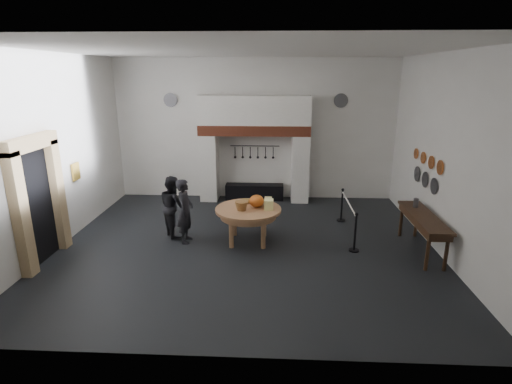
{
  "coord_description": "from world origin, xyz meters",
  "views": [
    {
      "loc": [
        0.68,
        -8.93,
        4.04
      ],
      "look_at": [
        0.23,
        0.03,
        1.35
      ],
      "focal_mm": 28.0,
      "sensor_mm": 36.0,
      "label": 1
    }
  ],
  "objects_px": {
    "iron_range": "(255,192)",
    "visitor_far": "(173,206)",
    "barrier_post_far": "(342,206)",
    "work_table": "(248,210)",
    "barrier_post_near": "(355,233)",
    "visitor_near": "(185,211)",
    "side_table": "(424,217)"
  },
  "relations": [
    {
      "from": "iron_range",
      "to": "visitor_far",
      "type": "xyz_separation_m",
      "value": [
        -1.9,
        -3.16,
        0.54
      ]
    },
    {
      "from": "visitor_far",
      "to": "barrier_post_far",
      "type": "relative_size",
      "value": 1.74
    },
    {
      "from": "visitor_far",
      "to": "barrier_post_far",
      "type": "distance_m",
      "value": 4.65
    },
    {
      "from": "work_table",
      "to": "visitor_far",
      "type": "height_order",
      "value": "visitor_far"
    },
    {
      "from": "work_table",
      "to": "barrier_post_near",
      "type": "height_order",
      "value": "barrier_post_near"
    },
    {
      "from": "work_table",
      "to": "visitor_near",
      "type": "xyz_separation_m",
      "value": [
        -1.54,
        -0.07,
        -0.04
      ]
    },
    {
      "from": "barrier_post_far",
      "to": "iron_range",
      "type": "bearing_deg",
      "value": 143.21
    },
    {
      "from": "work_table",
      "to": "barrier_post_far",
      "type": "bearing_deg",
      "value": 31.91
    },
    {
      "from": "iron_range",
      "to": "barrier_post_near",
      "type": "relative_size",
      "value": 2.11
    },
    {
      "from": "iron_range",
      "to": "side_table",
      "type": "relative_size",
      "value": 0.86
    },
    {
      "from": "visitor_near",
      "to": "barrier_post_near",
      "type": "height_order",
      "value": "visitor_near"
    },
    {
      "from": "iron_range",
      "to": "barrier_post_near",
      "type": "xyz_separation_m",
      "value": [
        2.56,
        -3.92,
        0.2
      ]
    },
    {
      "from": "visitor_near",
      "to": "visitor_far",
      "type": "distance_m",
      "value": 0.57
    },
    {
      "from": "iron_range",
      "to": "visitor_far",
      "type": "bearing_deg",
      "value": -121.06
    },
    {
      "from": "barrier_post_near",
      "to": "iron_range",
      "type": "bearing_deg",
      "value": 123.19
    },
    {
      "from": "barrier_post_far",
      "to": "work_table",
      "type": "bearing_deg",
      "value": -148.09
    },
    {
      "from": "visitor_near",
      "to": "side_table",
      "type": "distance_m",
      "value": 5.61
    },
    {
      "from": "work_table",
      "to": "side_table",
      "type": "xyz_separation_m",
      "value": [
        4.07,
        -0.38,
        0.03
      ]
    },
    {
      "from": "work_table",
      "to": "visitor_near",
      "type": "relative_size",
      "value": 1.01
    },
    {
      "from": "iron_range",
      "to": "barrier_post_far",
      "type": "bearing_deg",
      "value": -36.79
    },
    {
      "from": "side_table",
      "to": "barrier_post_far",
      "type": "distance_m",
      "value": 2.53
    },
    {
      "from": "visitor_far",
      "to": "side_table",
      "type": "height_order",
      "value": "visitor_far"
    },
    {
      "from": "iron_range",
      "to": "side_table",
      "type": "xyz_separation_m",
      "value": [
        4.1,
        -3.88,
        0.62
      ]
    },
    {
      "from": "barrier_post_near",
      "to": "barrier_post_far",
      "type": "bearing_deg",
      "value": 90.0
    },
    {
      "from": "visitor_far",
      "to": "iron_range",
      "type": "bearing_deg",
      "value": -64.53
    },
    {
      "from": "visitor_near",
      "to": "visitor_far",
      "type": "relative_size",
      "value": 1.02
    },
    {
      "from": "visitor_near",
      "to": "barrier_post_far",
      "type": "bearing_deg",
      "value": -67.5
    },
    {
      "from": "work_table",
      "to": "barrier_post_near",
      "type": "xyz_separation_m",
      "value": [
        2.53,
        -0.43,
        -0.39
      ]
    },
    {
      "from": "work_table",
      "to": "side_table",
      "type": "bearing_deg",
      "value": -5.41
    },
    {
      "from": "visitor_far",
      "to": "barrier_post_near",
      "type": "xyz_separation_m",
      "value": [
        4.47,
        -0.75,
        -0.34
      ]
    },
    {
      "from": "work_table",
      "to": "visitor_far",
      "type": "bearing_deg",
      "value": 170.35
    },
    {
      "from": "side_table",
      "to": "barrier_post_near",
      "type": "height_order",
      "value": "same"
    }
  ]
}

